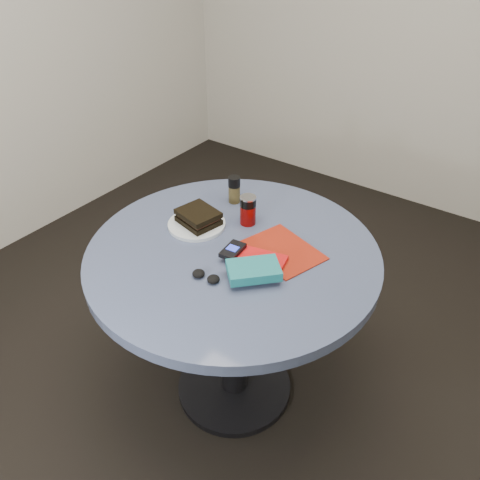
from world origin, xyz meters
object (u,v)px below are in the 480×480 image
Objects in this scene: soda_can at (248,210)px; headphones at (206,276)px; red_book at (258,261)px; plate at (197,224)px; sandwich at (198,217)px; pepper_grinder at (234,189)px; novel at (254,270)px; table at (233,285)px; magazine at (283,250)px; mp3_player at (233,250)px.

soda_can is 1.12× the size of headphones.
soda_can reaches higher than red_book.
sandwich reaches higher than plate.
sandwich is at bearing 133.95° from headphones.
plate is 0.30m from headphones.
headphones is (0.21, -0.43, -0.04)m from pepper_grinder.
novel is at bearing -21.57° from sandwich.
magazine is at bearing 31.89° from table.
sandwich is at bearing 159.96° from mp3_player.
pepper_grinder is 1.10× the size of headphones.
sandwich reaches higher than table.
soda_can is 1.02× the size of pepper_grinder.
mp3_player is at bearing -54.62° from pepper_grinder.
table is 5.83× the size of red_book.
soda_can reaches higher than headphones.
magazine is 0.29m from headphones.
mp3_player is (-0.09, -0.02, 0.01)m from red_book.
magazine is at bearing -27.07° from pepper_grinder.
red_book is 0.08m from novel.
novel is at bearing -79.65° from red_book.
sandwich reaches higher than novel.
novel is (0.14, -0.09, 0.20)m from table.
magazine is (0.33, 0.05, -0.00)m from plate.
pepper_grinder is at bearing 125.38° from mp3_player.
table is 0.26m from plate.
red_book is at bearing -11.39° from sandwich.
soda_can is 1.12× the size of mp3_player.
headphones is at bearing -44.58° from plate.
soda_can is at bearing 82.22° from novel.
novel is 1.63× the size of headphones.
novel is (0.33, -0.13, -0.00)m from sandwich.
pepper_grinder is at bearing 144.18° from soda_can.
headphones is at bearing -89.85° from mp3_player.
table is 9.03× the size of soda_can.
headphones is at bearing -95.75° from magazine.
table is 0.25m from headphones.
magazine is 0.17m from mp3_player.
pepper_grinder is at bearing 124.41° from red_book.
soda_can is 0.65× the size of red_book.
red_book is (0.30, -0.27, -0.04)m from pepper_grinder.
red_book is 0.18m from headphones.
plate is 1.22× the size of red_book.
novel is (0.33, -0.34, -0.02)m from pepper_grinder.
soda_can is 0.21m from mp3_player.
headphones is (-0.12, -0.27, 0.01)m from magazine.
pepper_grinder reaches higher than headphones.
plate is 0.22m from pepper_grinder.
sandwich is (0.01, 0.01, 0.03)m from plate.
novel is (0.00, -0.18, 0.03)m from magazine.
pepper_grinder is 0.48m from headphones.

